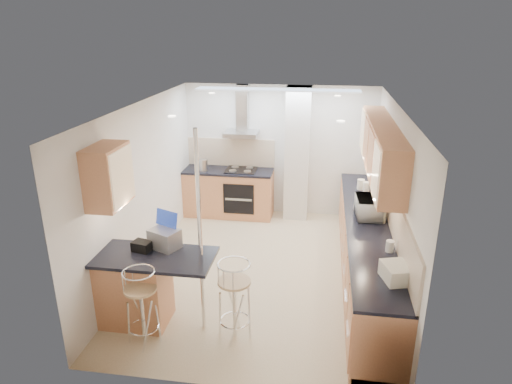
# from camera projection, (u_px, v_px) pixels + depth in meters

# --- Properties ---
(ground) EXTENTS (4.80, 4.80, 0.00)m
(ground) POSITION_uv_depth(u_px,v_px,m) (262.00, 271.00, 6.93)
(ground) COLOR #C9B386
(ground) RESTS_ON ground
(room_shell) EXTENTS (3.64, 4.84, 2.51)m
(room_shell) POSITION_uv_depth(u_px,v_px,m) (288.00, 168.00, 6.71)
(room_shell) COLOR silver
(room_shell) RESTS_ON ground
(right_counter) EXTENTS (0.63, 4.40, 0.92)m
(right_counter) POSITION_uv_depth(u_px,v_px,m) (366.00, 251.00, 6.57)
(right_counter) COLOR #BF794C
(right_counter) RESTS_ON ground
(back_counter) EXTENTS (1.70, 0.63, 0.92)m
(back_counter) POSITION_uv_depth(u_px,v_px,m) (229.00, 192.00, 8.86)
(back_counter) COLOR #BF794C
(back_counter) RESTS_ON ground
(peninsula) EXTENTS (1.47, 0.72, 0.94)m
(peninsula) POSITION_uv_depth(u_px,v_px,m) (156.00, 289.00, 5.58)
(peninsula) COLOR #BF794C
(peninsula) RESTS_ON ground
(microwave) EXTENTS (0.39, 0.55, 0.29)m
(microwave) POSITION_uv_depth(u_px,v_px,m) (369.00, 207.00, 6.52)
(microwave) COLOR silver
(microwave) RESTS_ON right_counter
(laptop) EXTENTS (0.42, 0.38, 0.24)m
(laptop) POSITION_uv_depth(u_px,v_px,m) (165.00, 239.00, 5.58)
(laptop) COLOR #9FA2A7
(laptop) RESTS_ON peninsula
(bag) EXTENTS (0.25, 0.21, 0.12)m
(bag) POSITION_uv_depth(u_px,v_px,m) (142.00, 246.00, 5.53)
(bag) COLOR black
(bag) RESTS_ON peninsula
(bar_stool_near) EXTENTS (0.44, 0.44, 0.96)m
(bar_stool_near) POSITION_uv_depth(u_px,v_px,m) (142.00, 307.00, 5.22)
(bar_stool_near) COLOR tan
(bar_stool_near) RESTS_ON ground
(bar_stool_end) EXTENTS (0.55, 0.55, 1.00)m
(bar_stool_end) POSITION_uv_depth(u_px,v_px,m) (235.00, 300.00, 5.32)
(bar_stool_end) COLOR tan
(bar_stool_end) RESTS_ON ground
(jar_a) EXTENTS (0.16, 0.16, 0.17)m
(jar_a) POSITION_uv_depth(u_px,v_px,m) (361.00, 184.00, 7.64)
(jar_a) COLOR white
(jar_a) RESTS_ON right_counter
(jar_b) EXTENTS (0.11, 0.11, 0.16)m
(jar_b) POSITION_uv_depth(u_px,v_px,m) (366.00, 187.00, 7.54)
(jar_b) COLOR white
(jar_b) RESTS_ON right_counter
(jar_c) EXTENTS (0.18, 0.18, 0.21)m
(jar_c) POSITION_uv_depth(u_px,v_px,m) (381.00, 215.00, 6.36)
(jar_c) COLOR #BAB494
(jar_c) RESTS_ON right_counter
(jar_d) EXTENTS (0.12, 0.12, 0.14)m
(jar_d) POSITION_uv_depth(u_px,v_px,m) (390.00, 246.00, 5.54)
(jar_d) COLOR silver
(jar_d) RESTS_ON right_counter
(bread_bin) EXTENTS (0.36, 0.41, 0.18)m
(bread_bin) POSITION_uv_depth(u_px,v_px,m) (396.00, 273.00, 4.91)
(bread_bin) COLOR white
(bread_bin) RESTS_ON right_counter
(kettle) EXTENTS (0.16, 0.16, 0.23)m
(kettle) POSITION_uv_depth(u_px,v_px,m) (203.00, 165.00, 8.58)
(kettle) COLOR #B2B5B7
(kettle) RESTS_ON back_counter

